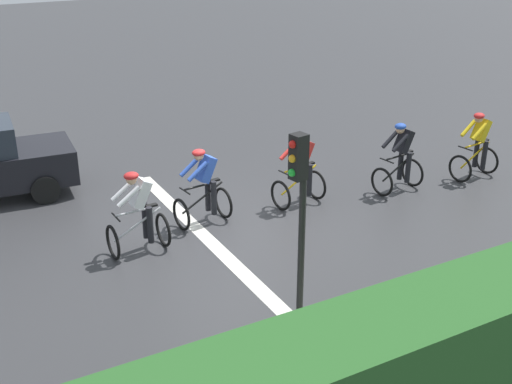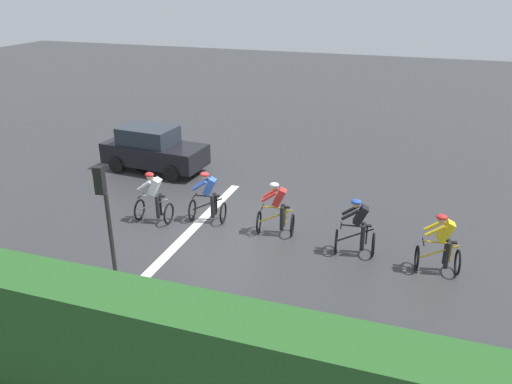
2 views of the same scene
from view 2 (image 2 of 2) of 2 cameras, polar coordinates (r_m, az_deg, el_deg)
ground_plane at (r=15.73m, az=-4.77°, el=-4.17°), size 80.00×80.00×0.00m
sidewalk_kerb at (r=10.78m, az=-6.76°, el=-18.40°), size 2.80×22.98×0.12m
hedge_wall at (r=9.27m, az=-10.37°, el=-17.78°), size 1.10×22.98×2.33m
road_marking_stop_line at (r=15.97m, az=-6.82°, el=-3.82°), size 7.00×0.30×0.01m
cyclist_lead at (r=13.98m, az=20.12°, el=-5.63°), size 0.79×1.15×1.66m
cyclist_second at (r=14.24m, az=11.34°, el=-4.04°), size 0.81×1.15×1.66m
cyclist_mid at (r=15.07m, az=2.39°, el=-2.01°), size 0.82×1.16×1.66m
cyclist_fourth at (r=15.90m, az=-5.40°, el=-0.71°), size 0.80×1.15×1.66m
cyclist_trailing at (r=16.13m, az=-11.41°, el=-0.72°), size 0.73×1.11×1.66m
car_black at (r=20.59m, az=-11.49°, el=4.75°), size 2.13×4.22×1.76m
traffic_light_near_crossing at (r=12.04m, az=-16.59°, el=-2.25°), size 0.23×0.31×3.34m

